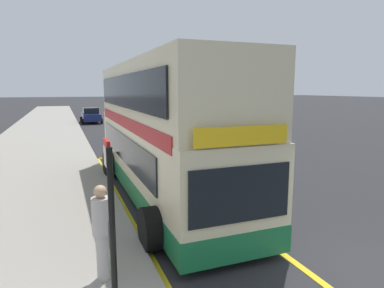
# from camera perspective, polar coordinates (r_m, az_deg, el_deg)

# --- Properties ---
(ground_plane) EXTENTS (260.00, 260.00, 0.00)m
(ground_plane) POSITION_cam_1_polar(r_m,az_deg,el_deg) (36.29, -12.46, 3.49)
(ground_plane) COLOR #28282B
(pavement_near) EXTENTS (6.00, 76.00, 0.14)m
(pavement_near) POSITION_cam_1_polar(r_m,az_deg,el_deg) (35.89, -23.58, 2.98)
(pavement_near) COLOR gray
(pavement_near) RESTS_ON ground
(double_decker_bus) EXTENTS (3.17, 10.90, 4.40)m
(double_decker_bus) POSITION_cam_1_polar(r_m,az_deg,el_deg) (11.29, -5.35, 1.65)
(double_decker_bus) COLOR beige
(double_decker_bus) RESTS_ON ground
(bus_bay_markings) EXTENTS (2.89, 14.31, 0.01)m
(bus_bay_markings) POSITION_cam_1_polar(r_m,az_deg,el_deg) (11.54, -5.40, -8.67)
(bus_bay_markings) COLOR gold
(bus_bay_markings) RESTS_ON ground
(bus_stop_sign) EXTENTS (0.09, 0.51, 2.72)m
(bus_stop_sign) POSITION_cam_1_polar(r_m,az_deg,el_deg) (5.01, -13.61, -12.34)
(bus_stop_sign) COLOR black
(bus_stop_sign) RESTS_ON pavement_near
(parked_car_grey_distant) EXTENTS (2.09, 4.20, 1.62)m
(parked_car_grey_distant) POSITION_cam_1_polar(r_m,az_deg,el_deg) (23.17, 4.64, 2.46)
(parked_car_grey_distant) COLOR slate
(parked_car_grey_distant) RESTS_ON ground
(parked_car_navy_kerbside) EXTENTS (2.09, 4.20, 1.62)m
(parked_car_navy_kerbside) POSITION_cam_1_polar(r_m,az_deg,el_deg) (37.22, -16.86, 4.69)
(parked_car_navy_kerbside) COLOR navy
(parked_car_navy_kerbside) RESTS_ON ground
(parked_car_silver_across) EXTENTS (2.09, 4.20, 1.62)m
(parked_car_silver_across) POSITION_cam_1_polar(r_m,az_deg,el_deg) (41.48, -6.60, 5.46)
(parked_car_silver_across) COLOR #B2B5BA
(parked_car_silver_across) RESTS_ON ground
(pedestrian_further_back) EXTENTS (0.34, 0.34, 1.77)m
(pedestrian_further_back) POSITION_cam_1_polar(r_m,az_deg,el_deg) (6.37, -15.11, -13.73)
(pedestrian_further_back) COLOR #B7B2AD
(pedestrian_further_back) RESTS_ON pavement_near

